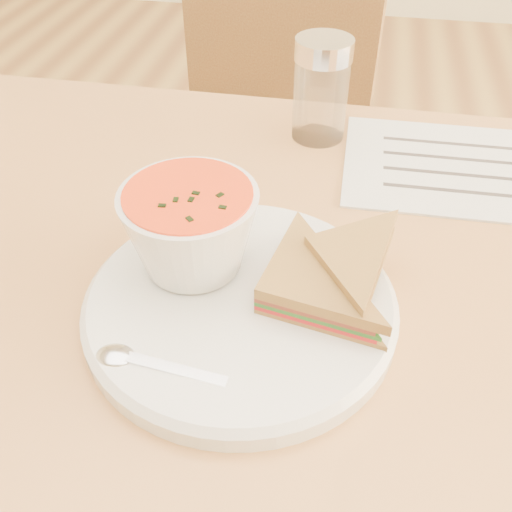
% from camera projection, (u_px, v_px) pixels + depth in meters
% --- Properties ---
extents(dining_table, '(1.00, 0.70, 0.75)m').
position_uv_depth(dining_table, '(267.00, 463.00, 0.80)').
color(dining_table, '#A47B33').
rests_on(dining_table, floor).
extents(chair_far, '(0.46, 0.46, 0.89)m').
position_uv_depth(chair_far, '(247.00, 193.00, 1.16)').
color(chair_far, brown).
rests_on(chair_far, floor).
extents(plate, '(0.29, 0.29, 0.02)m').
position_uv_depth(plate, '(241.00, 305.00, 0.50)').
color(plate, white).
rests_on(plate, dining_table).
extents(soup_bowl, '(0.15, 0.15, 0.08)m').
position_uv_depth(soup_bowl, '(191.00, 233.00, 0.50)').
color(soup_bowl, white).
rests_on(soup_bowl, plate).
extents(sandwich_half_a, '(0.13, 0.13, 0.03)m').
position_uv_depth(sandwich_half_a, '(254.00, 304.00, 0.46)').
color(sandwich_half_a, '#A27C39').
rests_on(sandwich_half_a, plate).
extents(sandwich_half_b, '(0.13, 0.13, 0.03)m').
position_uv_depth(sandwich_half_b, '(304.00, 249.00, 0.50)').
color(sandwich_half_b, '#A27C39').
rests_on(sandwich_half_b, plate).
extents(spoon, '(0.16, 0.05, 0.01)m').
position_uv_depth(spoon, '(172.00, 370.00, 0.43)').
color(spoon, silver).
rests_on(spoon, plate).
extents(paper_menu, '(0.28, 0.21, 0.00)m').
position_uv_depth(paper_menu, '(463.00, 168.00, 0.67)').
color(paper_menu, silver).
rests_on(paper_menu, dining_table).
extents(condiment_shaker, '(0.08, 0.08, 0.12)m').
position_uv_depth(condiment_shaker, '(321.00, 90.00, 0.69)').
color(condiment_shaker, silver).
rests_on(condiment_shaker, dining_table).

